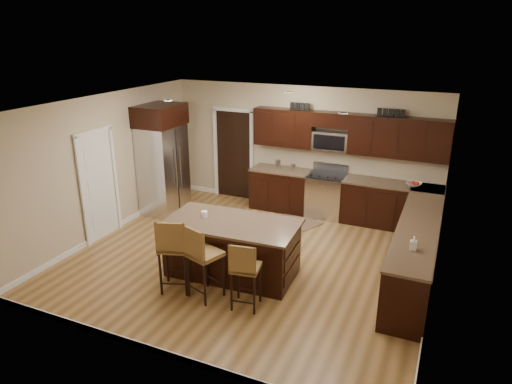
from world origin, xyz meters
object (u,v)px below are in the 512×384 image
at_px(range, 326,195).
at_px(stool_mid, 201,254).
at_px(island, 232,249).
at_px(stool_left, 173,247).
at_px(stool_right, 245,268).
at_px(refrigerator, 163,159).

height_order(range, stool_mid, stool_mid).
relative_size(island, stool_left, 1.82).
height_order(range, island, range).
bearing_deg(stool_right, stool_left, 171.38).
relative_size(range, island, 0.51).
height_order(range, refrigerator, refrigerator).
xyz_separation_m(range, refrigerator, (-3.30, -1.17, 0.73)).
bearing_deg(stool_mid, stool_right, 19.20).
relative_size(stool_left, refrigerator, 0.51).
xyz_separation_m(stool_left, stool_mid, (0.48, 0.00, -0.02)).
bearing_deg(island, range, 73.44).
bearing_deg(refrigerator, stool_mid, -47.09).
height_order(island, refrigerator, refrigerator).
bearing_deg(stool_left, stool_mid, -19.42).
bearing_deg(stool_mid, refrigerator, 151.76).
bearing_deg(island, stool_mid, -98.14).
height_order(stool_left, stool_right, stool_left).
bearing_deg(stool_mid, island, 103.73).
relative_size(range, refrigerator, 0.47).
bearing_deg(stool_left, range, 52.08).
height_order(range, stool_right, range).
relative_size(range, stool_right, 1.06).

